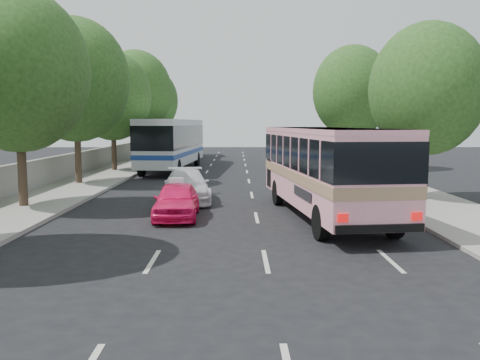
{
  "coord_description": "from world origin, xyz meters",
  "views": [
    {
      "loc": [
        0.26,
        -14.66,
        3.52
      ],
      "look_at": [
        0.37,
        2.38,
        1.6
      ],
      "focal_mm": 38.0,
      "sensor_mm": 36.0,
      "label": 1
    }
  ],
  "objects_px": {
    "pink_bus": "(325,162)",
    "tour_coach_front": "(172,140)",
    "pink_taxi": "(177,200)",
    "white_pickup": "(187,186)",
    "tour_coach_rear": "(183,137)"
  },
  "relations": [
    {
      "from": "pink_taxi",
      "to": "white_pickup",
      "type": "height_order",
      "value": "white_pickup"
    },
    {
      "from": "pink_bus",
      "to": "tour_coach_rear",
      "type": "bearing_deg",
      "value": 98.5
    },
    {
      "from": "tour_coach_front",
      "to": "white_pickup",
      "type": "bearing_deg",
      "value": -76.08
    },
    {
      "from": "tour_coach_front",
      "to": "tour_coach_rear",
      "type": "height_order",
      "value": "tour_coach_front"
    },
    {
      "from": "white_pickup",
      "to": "tour_coach_front",
      "type": "xyz_separation_m",
      "value": [
        -2.5,
        15.05,
        1.56
      ]
    },
    {
      "from": "pink_taxi",
      "to": "tour_coach_front",
      "type": "distance_m",
      "value": 19.32
    },
    {
      "from": "pink_taxi",
      "to": "white_pickup",
      "type": "bearing_deg",
      "value": 88.67
    },
    {
      "from": "pink_bus",
      "to": "tour_coach_front",
      "type": "relative_size",
      "value": 0.84
    },
    {
      "from": "pink_taxi",
      "to": "tour_coach_front",
      "type": "bearing_deg",
      "value": 95.78
    },
    {
      "from": "tour_coach_front",
      "to": "pink_bus",
      "type": "bearing_deg",
      "value": -62.63
    },
    {
      "from": "pink_taxi",
      "to": "tour_coach_front",
      "type": "xyz_separation_m",
      "value": [
        -2.53,
        19.09,
        1.61
      ]
    },
    {
      "from": "pink_bus",
      "to": "tour_coach_front",
      "type": "height_order",
      "value": "tour_coach_front"
    },
    {
      "from": "white_pickup",
      "to": "tour_coach_front",
      "type": "bearing_deg",
      "value": 91.84
    },
    {
      "from": "pink_bus",
      "to": "pink_taxi",
      "type": "xyz_separation_m",
      "value": [
        -5.51,
        -0.04,
        -1.41
      ]
    },
    {
      "from": "white_pickup",
      "to": "tour_coach_front",
      "type": "height_order",
      "value": "tour_coach_front"
    }
  ]
}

